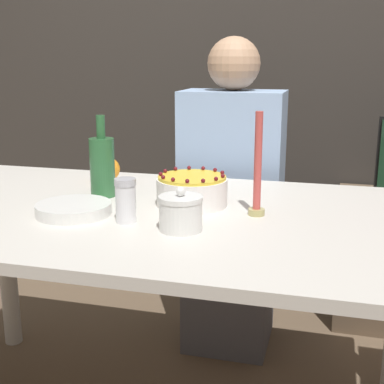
% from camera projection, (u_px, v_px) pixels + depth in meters
% --- Properties ---
extents(wall_behind, '(8.00, 0.05, 2.60)m').
position_uv_depth(wall_behind, '(237.00, 34.00, 2.72)').
color(wall_behind, '#38332D').
rests_on(wall_behind, ground_plane).
extents(dining_table, '(1.65, 0.93, 0.76)m').
position_uv_depth(dining_table, '(146.00, 244.00, 1.57)').
color(dining_table, beige).
rests_on(dining_table, ground_plane).
extents(cake, '(0.21, 0.21, 0.10)m').
position_uv_depth(cake, '(192.00, 191.00, 1.58)').
color(cake, white).
rests_on(cake, dining_table).
extents(sugar_bowl, '(0.11, 0.11, 0.11)m').
position_uv_depth(sugar_bowl, '(181.00, 213.00, 1.35)').
color(sugar_bowl, white).
rests_on(sugar_bowl, dining_table).
extents(sugar_shaker, '(0.06, 0.06, 0.12)m').
position_uv_depth(sugar_shaker, '(126.00, 200.00, 1.41)').
color(sugar_shaker, white).
rests_on(sugar_shaker, dining_table).
extents(plate_stack, '(0.21, 0.21, 0.03)m').
position_uv_depth(plate_stack, '(74.00, 209.00, 1.49)').
color(plate_stack, white).
rests_on(plate_stack, dining_table).
extents(candle, '(0.05, 0.05, 0.29)m').
position_uv_depth(candle, '(258.00, 174.00, 1.46)').
color(candle, tan).
rests_on(candle, dining_table).
extents(bottle, '(0.08, 0.08, 0.26)m').
position_uv_depth(bottle, '(102.00, 166.00, 1.67)').
color(bottle, '#2D6638').
rests_on(bottle, dining_table).
extents(orange_fruit_0, '(0.08, 0.08, 0.08)m').
position_uv_depth(orange_fruit_0, '(108.00, 169.00, 1.89)').
color(orange_fruit_0, orange).
rests_on(orange_fruit_0, dining_table).
extents(person_man_blue_shirt, '(0.40, 0.34, 1.27)m').
position_uv_depth(person_man_blue_shirt, '(231.00, 217.00, 2.18)').
color(person_man_blue_shirt, '#595960').
rests_on(person_man_blue_shirt, ground_plane).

